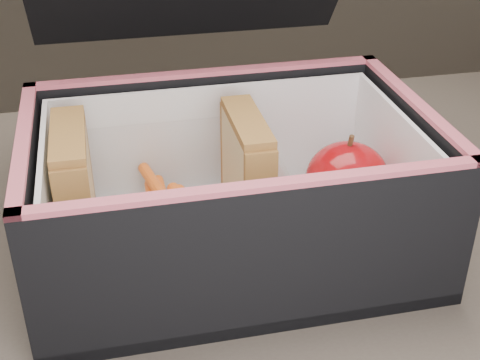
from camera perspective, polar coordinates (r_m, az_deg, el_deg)
The scene contains 7 objects.
lunch_bag at distance 0.56m, azimuth -0.91°, elevation 0.20°, with size 0.33×0.34×0.29m.
plastic_tub at distance 0.57m, azimuth -6.47°, elevation -1.54°, with size 0.19×0.13×0.08m, color white, non-canonical shape.
sandwich_left at distance 0.56m, azimuth -13.87°, elevation -0.84°, with size 0.03×0.10×0.11m.
sandwich_right at distance 0.57m, azimuth 0.59°, elevation 0.63°, with size 0.03×0.09×0.10m.
carrot_sticks at distance 0.57m, azimuth -5.96°, elevation -3.08°, with size 0.05×0.14×0.03m.
paper_napkin at distance 0.61m, azimuth 8.31°, elevation -2.70°, with size 0.07×0.07×0.01m, color white.
red_apple at distance 0.59m, azimuth 9.12°, elevation 0.01°, with size 0.09×0.09×0.08m.
Camera 1 is at (-0.10, -0.41, 1.10)m, focal length 50.00 mm.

